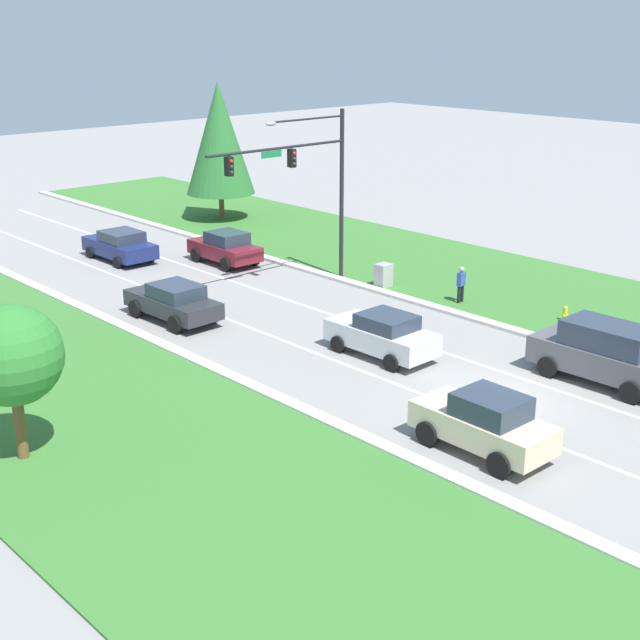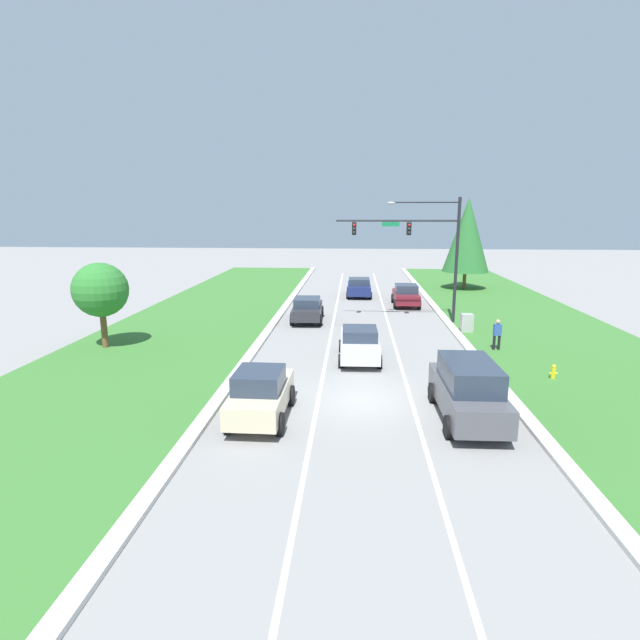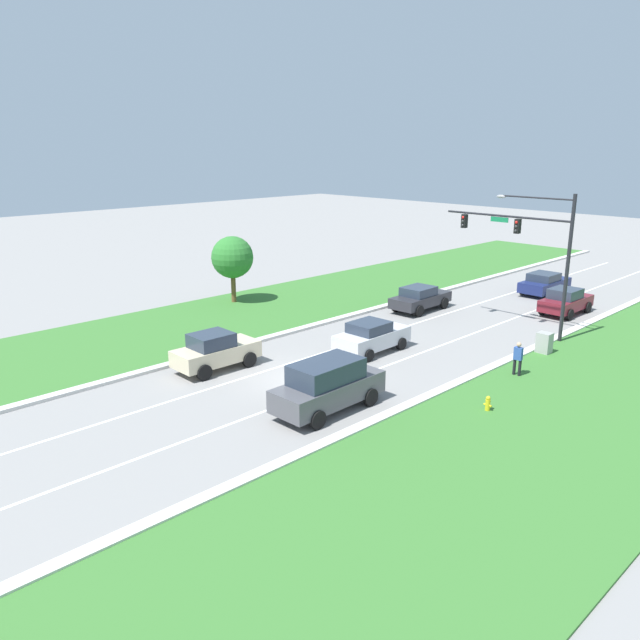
% 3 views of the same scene
% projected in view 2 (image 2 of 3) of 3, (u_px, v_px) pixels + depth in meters
% --- Properties ---
extents(ground_plane, '(160.00, 160.00, 0.00)m').
position_uv_depth(ground_plane, '(365.00, 402.00, 19.16)').
color(ground_plane, gray).
extents(curb_strip_right, '(0.50, 90.00, 0.15)m').
position_uv_depth(curb_strip_right, '(515.00, 404.00, 18.77)').
color(curb_strip_right, beige).
rests_on(curb_strip_right, ground_plane).
extents(curb_strip_left, '(0.50, 90.00, 0.15)m').
position_uv_depth(curb_strip_left, '(220.00, 396.00, 19.52)').
color(curb_strip_left, beige).
rests_on(curb_strip_left, ground_plane).
extents(grass_verge_left, '(10.00, 90.00, 0.08)m').
position_uv_depth(grass_verge_left, '(91.00, 394.00, 19.88)').
color(grass_verge_left, '#38702D').
rests_on(grass_verge_left, ground_plane).
extents(lane_stripe_inner_left, '(0.14, 81.00, 0.01)m').
position_uv_depth(lane_stripe_inner_left, '(318.00, 401.00, 19.28)').
color(lane_stripe_inner_left, white).
rests_on(lane_stripe_inner_left, ground_plane).
extents(lane_stripe_inner_right, '(0.14, 81.00, 0.01)m').
position_uv_depth(lane_stripe_inner_right, '(412.00, 403.00, 19.04)').
color(lane_stripe_inner_right, white).
rests_on(lane_stripe_inner_right, ground_plane).
extents(traffic_signal_mast, '(7.77, 0.41, 8.03)m').
position_uv_depth(traffic_signal_mast, '(422.00, 241.00, 31.55)').
color(traffic_signal_mast, black).
rests_on(traffic_signal_mast, ground_plane).
extents(burgundy_sedan, '(2.05, 4.17, 1.70)m').
position_uv_depth(burgundy_sedan, '(406.00, 295.00, 38.33)').
color(burgundy_sedan, maroon).
rests_on(burgundy_sedan, ground_plane).
extents(navy_sedan, '(2.14, 4.49, 1.58)m').
position_uv_depth(navy_sedan, '(359.00, 287.00, 42.76)').
color(navy_sedan, navy).
rests_on(navy_sedan, ground_plane).
extents(champagne_sedan, '(2.01, 4.21, 1.84)m').
position_uv_depth(champagne_sedan, '(261.00, 394.00, 17.43)').
color(champagne_sedan, beige).
rests_on(champagne_sedan, ground_plane).
extents(graphite_suv, '(2.13, 5.04, 2.13)m').
position_uv_depth(graphite_suv, '(468.00, 390.00, 17.32)').
color(graphite_suv, '#4C4C51').
rests_on(graphite_suv, ground_plane).
extents(silver_sedan, '(2.09, 4.35, 1.65)m').
position_uv_depth(silver_sedan, '(359.00, 343.00, 24.38)').
color(silver_sedan, silver).
rests_on(silver_sedan, ground_plane).
extents(charcoal_sedan, '(2.15, 4.63, 1.60)m').
position_uv_depth(charcoal_sedan, '(307.00, 309.00, 33.06)').
color(charcoal_sedan, '#28282D').
rests_on(charcoal_sedan, ground_plane).
extents(utility_cabinet, '(0.70, 0.60, 1.15)m').
position_uv_depth(utility_cabinet, '(467.00, 323.00, 29.96)').
color(utility_cabinet, '#9E9E99').
rests_on(utility_cabinet, ground_plane).
extents(pedestrian, '(0.40, 0.25, 1.69)m').
position_uv_depth(pedestrian, '(497.00, 334.00, 25.93)').
color(pedestrian, black).
rests_on(pedestrian, ground_plane).
extents(fire_hydrant, '(0.34, 0.20, 0.70)m').
position_uv_depth(fire_hydrant, '(553.00, 372.00, 21.57)').
color(fire_hydrant, gold).
rests_on(fire_hydrant, ground_plane).
extents(conifer_near_right_tree, '(4.20, 4.20, 8.41)m').
position_uv_depth(conifer_near_right_tree, '(467.00, 235.00, 45.53)').
color(conifer_near_right_tree, brown).
rests_on(conifer_near_right_tree, ground_plane).
extents(oak_near_left_tree, '(2.83, 2.83, 4.58)m').
position_uv_depth(oak_near_left_tree, '(100.00, 290.00, 25.93)').
color(oak_near_left_tree, brown).
rests_on(oak_near_left_tree, ground_plane).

